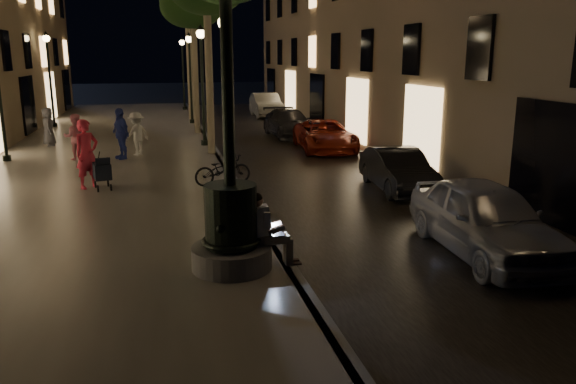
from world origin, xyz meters
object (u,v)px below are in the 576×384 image
object	(u,v)px
fountain_lamppost	(231,212)
car_fifth	(266,105)
seated_man_laptop	(266,227)
pedestrian_red	(87,154)
car_second	(398,170)
pedestrian_dark	(48,127)
lamp_curb_b	(202,70)
tree_third	(193,3)
tree_far	(187,7)
pedestrian_blue	(121,134)
lamp_curb_d	(183,64)
lamp_left_c	(49,67)
pedestrian_pink	(76,137)
stroller	(102,171)
lamp_curb_a	(226,78)
car_rear	(289,123)
car_third	(325,135)
car_front	(486,219)
bicycle	(223,170)
pedestrian_white	(137,134)

from	to	relation	value
fountain_lamppost	car_fifth	xyz separation A→B (m)	(5.60, 26.06, -0.47)
seated_man_laptop	pedestrian_red	world-z (taller)	pedestrian_red
car_second	pedestrian_dark	world-z (taller)	pedestrian_dark
car_fifth	seated_man_laptop	bearing A→B (deg)	-99.18
car_fifth	lamp_curb_b	bearing A→B (deg)	-110.45
tree_third	pedestrian_dark	size ratio (longest dim) A/B	4.60
pedestrian_dark	tree_far	bearing A→B (deg)	-44.07
pedestrian_blue	lamp_curb_d	bearing A→B (deg)	140.58
lamp_left_c	pedestrian_pink	world-z (taller)	lamp_left_c
stroller	car_fifth	world-z (taller)	car_fifth
lamp_curb_a	car_second	xyz separation A→B (m)	(4.83, -0.51, -2.62)
car_rear	pedestrian_red	distance (m)	12.90
tree_third	pedestrian_pink	xyz separation A→B (m)	(-4.71, -6.32, -5.12)
fountain_lamppost	seated_man_laptop	world-z (taller)	fountain_lamppost
pedestrian_pink	stroller	bearing A→B (deg)	100.15
car_fifth	car_rear	bearing A→B (deg)	-92.13
lamp_curb_b	pedestrian_red	distance (m)	8.25
seated_man_laptop	car_third	bearing A→B (deg)	68.92
lamp_curb_b	pedestrian_red	world-z (taller)	lamp_curb_b
car_front	car_second	xyz separation A→B (m)	(0.53, 5.35, -0.12)
seated_man_laptop	bicycle	distance (m)	6.54
lamp_curb_b	pedestrian_pink	size ratio (longest dim) A/B	2.95
car_rear	pedestrian_pink	world-z (taller)	pedestrian_pink
lamp_left_c	tree_far	bearing A→B (deg)	15.57
car_front	car_third	xyz separation A→B (m)	(0.51, 12.57, -0.10)
lamp_left_c	car_second	xyz separation A→B (m)	(11.93, -16.51, -2.62)
tree_far	lamp_curb_a	xyz separation A→B (m)	(-0.08, -18.00, -3.20)
pedestrian_dark	bicycle	xyz separation A→B (m)	(6.12, -8.73, -0.34)
pedestrian_white	fountain_lamppost	bearing A→B (deg)	60.13
tree_third	lamp_curb_d	world-z (taller)	tree_third
tree_far	fountain_lamppost	bearing A→B (deg)	-91.86
car_rear	bicycle	xyz separation A→B (m)	(-4.40, -10.46, -0.00)
lamp_curb_b	pedestrian_blue	bearing A→B (deg)	-141.74
pedestrian_red	lamp_curb_d	bearing A→B (deg)	42.76
seated_man_laptop	car_front	distance (m)	4.39
seated_man_laptop	car_rear	distance (m)	17.56
car_second	car_rear	size ratio (longest dim) A/B	0.84
car_third	pedestrian_blue	bearing A→B (deg)	-167.09
pedestrian_pink	pedestrian_dark	size ratio (longest dim) A/B	1.04
stroller	car_fifth	size ratio (longest dim) A/B	0.23
tree_third	car_front	world-z (taller)	tree_third
lamp_curb_a	lamp_curb_b	bearing A→B (deg)	90.00
tree_third	bicycle	world-z (taller)	tree_third
fountain_lamppost	lamp_curb_b	bearing A→B (deg)	87.14
car_second	car_third	world-z (taller)	car_third
lamp_curb_a	bicycle	bearing A→B (deg)	100.50
pedestrian_red	bicycle	size ratio (longest dim) A/B	1.15
seated_man_laptop	fountain_lamppost	bearing A→B (deg)	180.00
fountain_lamppost	car_rear	bearing A→B (deg)	73.61
lamp_curb_a	pedestrian_blue	world-z (taller)	lamp_curb_a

